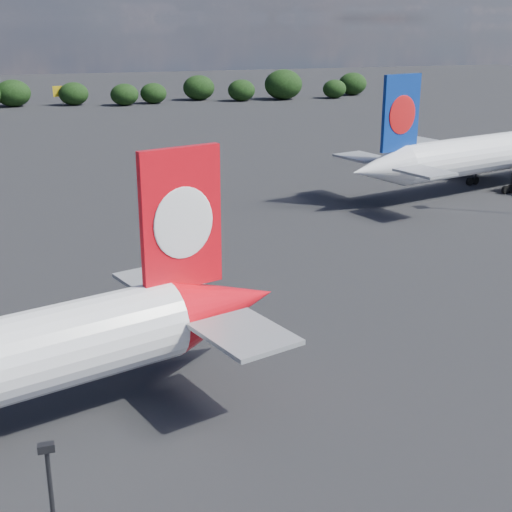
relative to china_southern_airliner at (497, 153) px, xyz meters
name	(u,v)px	position (x,y,z in m)	size (l,w,h in m)	color
ground	(23,214)	(-66.23, 5.78, -5.22)	(500.00, 500.00, 0.00)	black
china_southern_airliner	(497,153)	(0.00, 0.00, 0.00)	(51.83, 49.65, 17.13)	white
billboard_yellow	(62,92)	(-54.23, 127.78, -1.35)	(5.00, 0.30, 5.50)	yellow
horizon_treeline	(18,93)	(-66.09, 126.86, -1.40)	(200.78, 15.96, 9.06)	black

